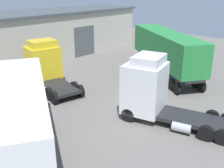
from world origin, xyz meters
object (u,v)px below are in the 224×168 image
container_trailer_teal (19,117)px  tractor_unit_yellow (45,65)px  container_trailer_red (166,48)px  tractor_unit_white (152,90)px

container_trailer_teal → tractor_unit_yellow: bearing=-9.6°
tractor_unit_yellow → container_trailer_red: bearing=-110.9°
container_trailer_red → tractor_unit_yellow: (-9.61, 5.96, -0.75)m
tractor_unit_white → container_trailer_teal: bearing=63.0°
container_trailer_teal → tractor_unit_yellow: size_ratio=1.47×
container_trailer_teal → tractor_unit_white: bearing=-72.2°
tractor_unit_white → tractor_unit_yellow: 10.23m
tractor_unit_white → container_trailer_teal: (-8.13, 1.74, 0.61)m
tractor_unit_white → tractor_unit_yellow: (-1.19, 10.16, -0.11)m
container_trailer_red → container_trailer_teal: bearing=132.4°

